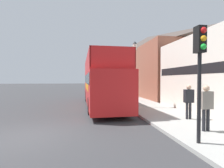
# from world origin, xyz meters

# --- Properties ---
(ground_plane) EXTENTS (144.00, 144.00, 0.00)m
(ground_plane) POSITION_xyz_m (0.00, 21.00, 0.00)
(ground_plane) COLOR #333335
(sidewalk) EXTENTS (3.36, 108.00, 0.14)m
(sidewalk) POSITION_xyz_m (7.12, 18.00, 0.07)
(sidewalk) COLOR #999993
(sidewalk) RESTS_ON ground_plane
(brick_terrace_rear) EXTENTS (6.00, 20.69, 8.59)m
(brick_terrace_rear) POSITION_xyz_m (11.80, 18.15, 4.29)
(brick_terrace_rear) COLOR #935642
(brick_terrace_rear) RESTS_ON ground_plane
(tour_bus) EXTENTS (2.64, 11.44, 3.96)m
(tour_bus) POSITION_xyz_m (3.71, 7.48, 1.79)
(tour_bus) COLOR red
(tour_bus) RESTS_ON ground_plane
(parked_car_ahead_of_bus) EXTENTS (1.85, 4.58, 1.40)m
(parked_car_ahead_of_bus) POSITION_xyz_m (4.35, 15.95, 0.67)
(parked_car_ahead_of_bus) COLOR navy
(parked_car_ahead_of_bus) RESTS_ON ground_plane
(pedestrian_nearest) EXTENTS (0.48, 0.26, 1.84)m
(pedestrian_nearest) POSITION_xyz_m (7.06, -0.73, 1.25)
(pedestrian_nearest) COLOR #232328
(pedestrian_nearest) RESTS_ON sidewalk
(pedestrian_second) EXTENTS (0.47, 0.26, 1.78)m
(pedestrian_second) POSITION_xyz_m (7.64, 1.32, 1.21)
(pedestrian_second) COLOR #232328
(pedestrian_second) RESTS_ON sidewalk
(traffic_signal) EXTENTS (0.28, 0.42, 3.77)m
(traffic_signal) POSITION_xyz_m (5.91, -1.91, 2.90)
(traffic_signal) COLOR black
(traffic_signal) RESTS_ON sidewalk
(lamp_post_nearest) EXTENTS (0.35, 0.35, 4.96)m
(lamp_post_nearest) POSITION_xyz_m (6.08, 5.84, 3.54)
(lamp_post_nearest) COLOR black
(lamp_post_nearest) RESTS_ON sidewalk
(lamp_post_second) EXTENTS (0.35, 0.35, 4.34)m
(lamp_post_second) POSITION_xyz_m (6.07, 13.14, 3.16)
(lamp_post_second) COLOR black
(lamp_post_second) RESTS_ON sidewalk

